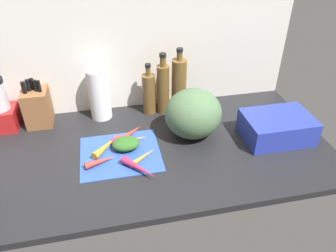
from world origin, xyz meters
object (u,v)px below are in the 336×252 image
Objects in this scene: bottle_0 at (149,93)px; bottle_2 at (179,86)px; cutting_board at (120,153)px; carrot_1 at (127,138)px; winter_squash at (193,114)px; carrot_7 at (122,141)px; dish_rack at (277,127)px; carrot_6 at (132,132)px; carrot_3 at (132,140)px; knife_block at (37,107)px; paper_towel_roll at (99,94)px; carrot_0 at (106,146)px; carrot_5 at (101,161)px; carrot_4 at (143,157)px; bottle_1 at (163,88)px; carrot_2 at (139,168)px.

bottle_2 is (14.87, -1.94, 3.63)cm from bottle_0.
bottle_2 is (32.63, 29.48, 14.08)cm from cutting_board.
bottle_0 is at bearing 59.44° from carrot_1.
winter_squash reaches higher than cutting_board.
dish_rack is at bearing -6.96° from carrot_7.
cutting_board is at bearing -118.03° from carrot_6.
bottle_0 is (12.10, 24.83, 8.91)cm from carrot_3.
bottle_2 is at bearing 33.64° from carrot_6.
knife_block is 0.92× the size of paper_towel_roll.
knife_block reaches higher than carrot_0.
carrot_6 is 47.20cm from knife_block.
carrot_3 is 37.53cm from bottle_2.
bottle_0 is (53.46, -0.73, 1.57)cm from knife_block.
carrot_1 reaches higher than carrot_7.
paper_towel_roll reaches higher than winter_squash.
knife_block is at bearing 126.05° from carrot_5.
carrot_0 is at bearing -145.30° from carrot_6.
carrot_6 is at bearing 49.71° from carrot_7.
carrot_5 reaches higher than carrot_3.
knife_block is 68.58cm from bottle_2.
bottle_0 is at bearing 147.45° from dish_rack.
carrot_4 is 30.14cm from winter_squash.
carrot_3 is at bearing -128.78° from bottle_1.
winter_squash is 1.10× the size of knife_block.
bottle_2 reaches higher than carrot_0.
paper_towel_roll reaches higher than dish_rack.
carrot_3 is (-0.69, 19.79, -0.46)cm from carrot_2.
paper_towel_roll reaches higher than carrot_5.
winter_squash reaches higher than carrot_3.
carrot_0 is 30.18cm from paper_towel_roll.
carrot_6 is at bearing -57.47° from paper_towel_roll.
carrot_1 is 0.35× the size of dish_rack.
bottle_0 is at bearing -0.78° from knife_block.
dish_rack is at bearing -35.56° from bottle_1.
carrot_6 is at bearing 58.59° from carrot_1.
carrot_2 is 46.82cm from bottle_0.
bottle_0 is (14.03, 23.76, 8.43)cm from carrot_1.
carrot_0 is at bearing 175.54° from dish_rack.
carrot_3 is 49.17cm from knife_block.
carrot_0 is at bearing -146.02° from bottle_2.
dish_rack is at bearing -15.34° from winter_squash.
winter_squash reaches higher than carrot_4.
carrot_2 is 0.69× the size of winter_squash.
cutting_board is 1.31× the size of winter_squash.
bottle_0 is 0.79× the size of bottle_2.
knife_block is at bearing 148.29° from carrot_3.
paper_towel_roll is at bearing 101.23° from cutting_board.
carrot_1 is 0.41× the size of paper_towel_roll.
paper_towel_roll is at bearing 87.18° from carrot_5.
bottle_1 is 1.05× the size of dish_rack.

